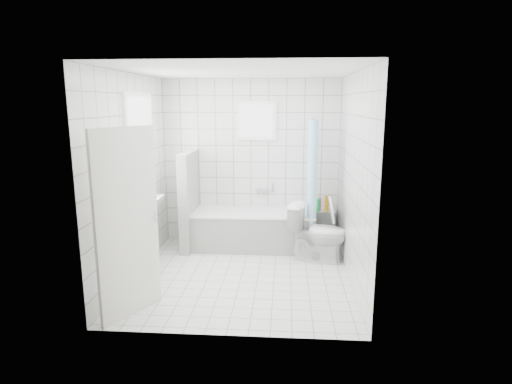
{
  "coord_description": "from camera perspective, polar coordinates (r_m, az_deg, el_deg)",
  "views": [
    {
      "loc": [
        0.56,
        -5.27,
        2.23
      ],
      "look_at": [
        0.16,
        0.35,
        1.05
      ],
      "focal_mm": 30.0,
      "sensor_mm": 36.0,
      "label": 1
    }
  ],
  "objects": [
    {
      "name": "window_sill",
      "position": [
        6.03,
        -14.15,
        -1.66
      ],
      "size": [
        0.18,
        1.02,
        0.08
      ],
      "primitive_type": "cube",
      "color": "white",
      "rests_on": "wall_left"
    },
    {
      "name": "tiled_ledge",
      "position": [
        6.96,
        8.78,
        -4.63
      ],
      "size": [
        0.4,
        0.24,
        0.55
      ],
      "primitive_type": "cube",
      "color": "white",
      "rests_on": "ground"
    },
    {
      "name": "toilet",
      "position": [
        6.19,
        8.24,
        -5.38
      ],
      "size": [
        0.9,
        0.64,
        0.83
      ],
      "primitive_type": "imported",
      "rotation": [
        0.0,
        0.0,
        1.33
      ],
      "color": "white",
      "rests_on": "ground"
    },
    {
      "name": "window_left",
      "position": [
        5.92,
        -14.93,
        5.33
      ],
      "size": [
        0.01,
        0.9,
        1.4
      ],
      "primitive_type": "cube",
      "color": "white",
      "rests_on": "wall_left"
    },
    {
      "name": "bathtub",
      "position": [
        6.7,
        -0.28,
        -4.99
      ],
      "size": [
        1.87,
        0.77,
        0.58
      ],
      "color": "white",
      "rests_on": "ground"
    },
    {
      "name": "ground",
      "position": [
        5.75,
        -1.92,
        -11.0
      ],
      "size": [
        3.0,
        3.0,
        0.0
      ],
      "primitive_type": "plane",
      "color": "white",
      "rests_on": "ground"
    },
    {
      "name": "curtain_rod",
      "position": [
        6.39,
        7.64,
        9.66
      ],
      "size": [
        0.02,
        0.8,
        0.02
      ],
      "primitive_type": "cylinder",
      "rotation": [
        1.57,
        0.0,
        0.0
      ],
      "color": "silver",
      "rests_on": "wall_back"
    },
    {
      "name": "wall_front",
      "position": [
        3.92,
        -4.32,
        -1.93
      ],
      "size": [
        2.8,
        0.02,
        2.6
      ],
      "primitive_type": "cube",
      "color": "white",
      "rests_on": "ground"
    },
    {
      "name": "wall_right",
      "position": [
        5.42,
        12.89,
        1.64
      ],
      "size": [
        0.02,
        3.0,
        2.6
      ],
      "primitive_type": "cube",
      "color": "white",
      "rests_on": "ground"
    },
    {
      "name": "sill_bottles",
      "position": [
        5.84,
        -14.62,
        -0.23
      ],
      "size": [
        0.17,
        0.66,
        0.33
      ],
      "color": "#38D8FD",
      "rests_on": "window_sill"
    },
    {
      "name": "window_back",
      "position": [
        6.75,
        0.12,
        9.45
      ],
      "size": [
        0.5,
        0.01,
        0.5
      ],
      "primitive_type": "cube",
      "color": "white",
      "rests_on": "wall_back"
    },
    {
      "name": "ceiling",
      "position": [
        5.31,
        -2.12,
        15.81
      ],
      "size": [
        3.0,
        3.0,
        0.0
      ],
      "primitive_type": "plane",
      "rotation": [
        3.14,
        0.0,
        0.0
      ],
      "color": "white",
      "rests_on": "ground"
    },
    {
      "name": "partition_wall",
      "position": [
        6.68,
        -8.89,
        -1.11
      ],
      "size": [
        0.15,
        0.85,
        1.5
      ],
      "primitive_type": "cube",
      "color": "white",
      "rests_on": "ground"
    },
    {
      "name": "tub_faucet",
      "position": [
        6.88,
        0.75,
        0.26
      ],
      "size": [
        0.18,
        0.06,
        0.06
      ],
      "primitive_type": "cube",
      "color": "silver",
      "rests_on": "wall_back"
    },
    {
      "name": "shower_curtain",
      "position": [
        6.35,
        7.49,
        1.48
      ],
      "size": [
        0.14,
        0.48,
        1.78
      ],
      "primitive_type": null,
      "color": "#56C1FD",
      "rests_on": "curtain_rod"
    },
    {
      "name": "wall_back",
      "position": [
        6.86,
        -0.69,
        4.04
      ],
      "size": [
        2.8,
        0.02,
        2.6
      ],
      "primitive_type": "cube",
      "color": "white",
      "rests_on": "ground"
    },
    {
      "name": "wall_left",
      "position": [
        5.7,
        -16.16,
        1.97
      ],
      "size": [
        0.02,
        3.0,
        2.6
      ],
      "primitive_type": "cube",
      "color": "white",
      "rests_on": "ground"
    },
    {
      "name": "door",
      "position": [
        4.62,
        -16.74,
        -4.15
      ],
      "size": [
        0.42,
        0.72,
        2.0
      ],
      "primitive_type": "cube",
      "rotation": [
        0.0,
        0.0,
        -0.5
      ],
      "color": "silver",
      "rests_on": "ground"
    },
    {
      "name": "ledge_bottles",
      "position": [
        6.81,
        8.77,
        -1.6
      ],
      "size": [
        0.2,
        0.16,
        0.26
      ],
      "color": "#FFA91A",
      "rests_on": "tiled_ledge"
    }
  ]
}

